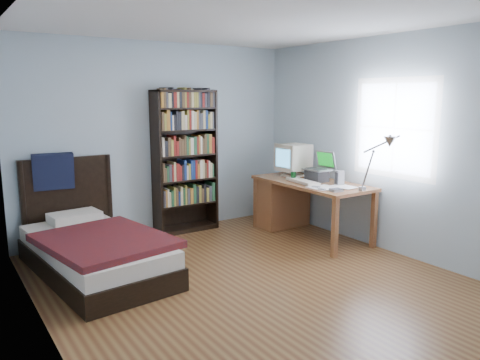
{
  "coord_description": "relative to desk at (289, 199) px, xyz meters",
  "views": [
    {
      "loc": [
        -2.53,
        -3.61,
        1.81
      ],
      "look_at": [
        0.27,
        0.59,
        0.9
      ],
      "focal_mm": 35.0,
      "sensor_mm": 36.0,
      "label": 1
    }
  ],
  "objects": [
    {
      "name": "speaker",
      "position": [
        0.11,
        -0.83,
        0.4
      ],
      "size": [
        0.11,
        0.11,
        0.18
      ],
      "primitive_type": "cube",
      "rotation": [
        0.0,
        0.0,
        -0.27
      ],
      "color": "gray",
      "rests_on": "desk"
    },
    {
      "name": "desk_lamp",
      "position": [
        -0.04,
        -1.62,
        0.86
      ],
      "size": [
        0.26,
        0.57,
        0.68
      ],
      "color": "#99999E",
      "rests_on": "desk"
    },
    {
      "name": "bookshelf",
      "position": [
        -1.22,
        0.7,
        0.53
      ],
      "size": [
        0.85,
        0.3,
        1.89
      ],
      "color": "black",
      "rests_on": "floor"
    },
    {
      "name": "desk",
      "position": [
        0.0,
        0.0,
        0.0
      ],
      "size": [
        0.75,
        1.62,
        0.73
      ],
      "color": "brown",
      "rests_on": "floor"
    },
    {
      "name": "phone_grey",
      "position": [
        -0.28,
        -0.94,
        0.32
      ],
      "size": [
        0.06,
        0.1,
        0.02
      ],
      "primitive_type": "cube",
      "rotation": [
        0.0,
        0.0,
        0.18
      ],
      "color": "gray",
      "rests_on": "desk"
    },
    {
      "name": "laptop",
      "position": [
        0.08,
        -0.48,
        0.42
      ],
      "size": [
        0.32,
        0.33,
        0.39
      ],
      "color": "#2D2D30",
      "rests_on": "desk"
    },
    {
      "name": "external_drive",
      "position": [
        -0.2,
        -1.08,
        0.33
      ],
      "size": [
        0.15,
        0.15,
        0.03
      ],
      "primitive_type": "cube",
      "rotation": [
        0.0,
        0.0,
        -0.21
      ],
      "color": "gray",
      "rests_on": "desk"
    },
    {
      "name": "soda_can",
      "position": [
        -0.15,
        -0.27,
        0.37
      ],
      "size": [
        0.06,
        0.06,
        0.12
      ],
      "primitive_type": "cylinder",
      "color": "#073514",
      "rests_on": "desk"
    },
    {
      "name": "mouse",
      "position": [
        -0.01,
        -0.17,
        0.33
      ],
      "size": [
        0.07,
        0.12,
        0.04
      ],
      "primitive_type": "ellipsoid",
      "color": "silver",
      "rests_on": "desk"
    },
    {
      "name": "bed",
      "position": [
        -2.72,
        -0.1,
        -0.16
      ],
      "size": [
        1.26,
        2.12,
        1.16
      ],
      "color": "black",
      "rests_on": "floor"
    },
    {
      "name": "keyboard",
      "position": [
        -0.16,
        -0.46,
        0.33
      ],
      "size": [
        0.24,
        0.5,
        0.05
      ],
      "primitive_type": "cube",
      "rotation": [
        0.0,
        0.07,
        -0.1
      ],
      "color": "beige",
      "rests_on": "desk"
    },
    {
      "name": "phone_silver",
      "position": [
        -0.24,
        -0.79,
        0.32
      ],
      "size": [
        0.07,
        0.1,
        0.02
      ],
      "primitive_type": "cube",
      "rotation": [
        0.0,
        0.0,
        0.28
      ],
      "color": "#B8B8BD",
      "rests_on": "desk"
    },
    {
      "name": "room",
      "position": [
        -1.48,
        -1.24,
        0.84
      ],
      "size": [
        4.2,
        4.24,
        2.5
      ],
      "color": "brown",
      "rests_on": "ground"
    },
    {
      "name": "crt_monitor",
      "position": [
        0.07,
        0.0,
        0.56
      ],
      "size": [
        0.41,
        0.37,
        0.44
      ],
      "color": "beige",
      "rests_on": "desk"
    }
  ]
}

